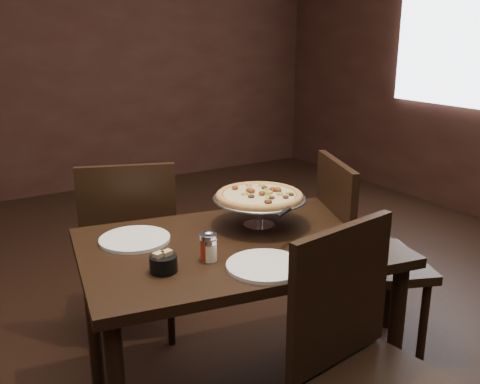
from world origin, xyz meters
TOP-DOWN VIEW (x-y plane):
  - room at (0.06, 0.03)m, footprint 6.04×7.04m
  - dining_table at (0.04, 0.00)m, footprint 1.29×0.98m
  - pizza_stand at (0.22, 0.10)m, footprint 0.39×0.39m
  - parmesan_shaker at (-0.12, -0.10)m, footprint 0.05×0.05m
  - pepper_flake_shaker at (-0.12, -0.09)m, footprint 0.06×0.06m
  - packet_caddy at (-0.30, -0.09)m, footprint 0.09×0.09m
  - napkin_stack at (0.20, -0.28)m, footprint 0.14×0.14m
  - plate_left at (-0.28, 0.22)m, footprint 0.27×0.27m
  - plate_near at (0.01, -0.25)m, footprint 0.27×0.27m
  - serving_spatula at (0.18, -0.11)m, footprint 0.15×0.15m
  - chair_far at (-0.13, 0.71)m, footprint 0.57×0.57m
  - chair_near at (0.13, -0.64)m, footprint 0.50×0.50m
  - chair_side at (0.73, 0.03)m, footprint 0.59×0.59m

SIDE VIEW (x-z plane):
  - chair_far at x=-0.13m, z-range 0.04..0.98m
  - chair_near at x=0.13m, z-range 0.04..0.99m
  - chair_side at x=0.73m, z-range 0.04..1.01m
  - dining_table at x=0.04m, z-range 0.27..1.00m
  - plate_near at x=0.01m, z-range 0.73..0.75m
  - plate_left at x=-0.28m, z-range 0.73..0.75m
  - napkin_stack at x=0.20m, z-range 0.73..0.75m
  - packet_caddy at x=-0.30m, z-range 0.73..0.80m
  - parmesan_shaker at x=-0.12m, z-range 0.73..0.82m
  - pepper_flake_shaker at x=-0.12m, z-range 0.73..0.84m
  - serving_spatula at x=0.18m, z-range 0.85..0.87m
  - pizza_stand at x=0.22m, z-range 0.78..0.94m
  - room at x=0.06m, z-range -0.02..2.82m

